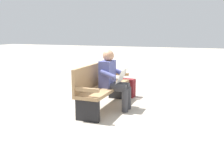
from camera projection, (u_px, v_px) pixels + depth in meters
ground_plane at (105, 108)px, 5.15m from camera, size 40.00×40.00×0.00m
bench_near at (102, 86)px, 5.10m from camera, size 1.80×0.48×0.90m
person_seated at (113, 78)px, 5.01m from camera, size 0.57×0.57×1.18m
backpack at (127, 88)px, 6.03m from camera, size 0.26×0.37×0.43m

